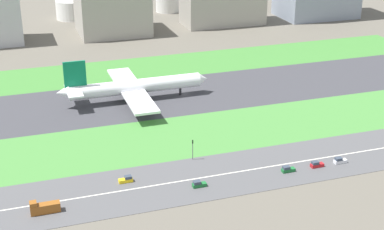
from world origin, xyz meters
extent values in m
plane|color=#5B564C|center=(0.00, 0.00, 0.00)|extent=(800.00, 800.00, 0.00)
cube|color=#38383D|center=(0.00, 0.00, 0.05)|extent=(280.00, 46.00, 0.10)
cube|color=#3D7A33|center=(0.00, 41.00, 0.05)|extent=(280.00, 36.00, 0.10)
cube|color=#427F38|center=(0.00, -41.00, 0.05)|extent=(280.00, 36.00, 0.10)
cube|color=#4C4C4F|center=(0.00, -73.00, 0.05)|extent=(280.00, 28.00, 0.10)
cube|color=silver|center=(0.00, -73.00, 0.11)|extent=(266.00, 0.50, 0.01)
cylinder|color=white|center=(-21.33, 0.00, 6.30)|extent=(56.00, 6.00, 6.00)
cone|color=white|center=(8.67, 0.00, 6.30)|extent=(4.00, 5.70, 5.70)
cone|color=white|center=(-51.83, 0.00, 7.10)|extent=(5.00, 5.40, 5.40)
cube|color=#0C724C|center=(-46.33, 0.00, 14.30)|extent=(9.00, 0.80, 11.00)
cube|color=white|center=(-47.33, 0.00, 7.30)|extent=(6.00, 16.00, 0.60)
cube|color=white|center=(-23.33, 15.00, 5.10)|extent=(10.00, 26.00, 1.00)
cylinder|color=gray|center=(-22.33, 9.00, 2.90)|extent=(5.00, 3.20, 3.20)
cube|color=white|center=(-23.33, -15.00, 5.10)|extent=(10.00, 26.00, 1.00)
cylinder|color=gray|center=(-22.33, -9.00, 2.90)|extent=(5.00, 3.20, 3.20)
cylinder|color=black|center=(-1.73, 0.00, 1.70)|extent=(1.00, 1.00, 3.20)
cylinder|color=black|center=(-25.33, 3.50, 1.70)|extent=(1.00, 1.00, 3.20)
cylinder|color=black|center=(-25.33, -3.50, 1.70)|extent=(1.00, 1.00, 3.20)
cube|color=silver|center=(29.88, -78.00, 0.65)|extent=(4.40, 1.80, 1.10)
cube|color=#333D4C|center=(29.08, -78.00, 1.65)|extent=(2.20, 1.66, 0.90)
cube|color=#19662D|center=(10.55, -78.00, 0.65)|extent=(4.40, 1.80, 1.10)
cube|color=#333D4C|center=(9.75, -78.00, 1.65)|extent=(2.20, 1.66, 0.90)
cube|color=#19662D|center=(-19.99, -78.00, 0.65)|extent=(4.40, 1.80, 1.10)
cube|color=#333D4C|center=(-20.79, -78.00, 1.65)|extent=(2.20, 1.66, 0.90)
cube|color=yellow|center=(-40.99, -68.00, 0.65)|extent=(4.40, 1.80, 1.10)
cube|color=#333D4C|center=(-40.19, -68.00, 1.65)|extent=(2.20, 1.66, 0.90)
cube|color=#B2191E|center=(21.11, -78.00, 0.65)|extent=(4.40, 1.80, 1.10)
cube|color=#333D4C|center=(20.31, -78.00, 1.65)|extent=(2.20, 1.66, 0.90)
cube|color=brown|center=(-66.49, -78.00, 1.50)|extent=(8.40, 2.50, 2.80)
cube|color=brown|center=(-69.69, -78.00, 3.50)|extent=(2.00, 2.30, 1.20)
cylinder|color=#4C4C51|center=(-16.15, -60.00, 3.10)|extent=(0.24, 0.24, 6.00)
cube|color=black|center=(-16.15, -60.00, 6.70)|extent=(0.36, 0.36, 1.20)
sphere|color=#19D826|center=(-16.15, -60.20, 7.00)|extent=(0.24, 0.24, 0.24)
cube|color=#9E998E|center=(-8.50, 114.00, 14.32)|extent=(40.72, 36.87, 28.65)
cylinder|color=silver|center=(-25.83, 159.00, 6.18)|extent=(22.80, 22.80, 12.36)
cylinder|color=silver|center=(4.38, 159.00, 8.20)|extent=(23.26, 23.26, 16.40)
camera|label=1|loc=(-71.71, -225.61, 89.89)|focal=54.21mm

